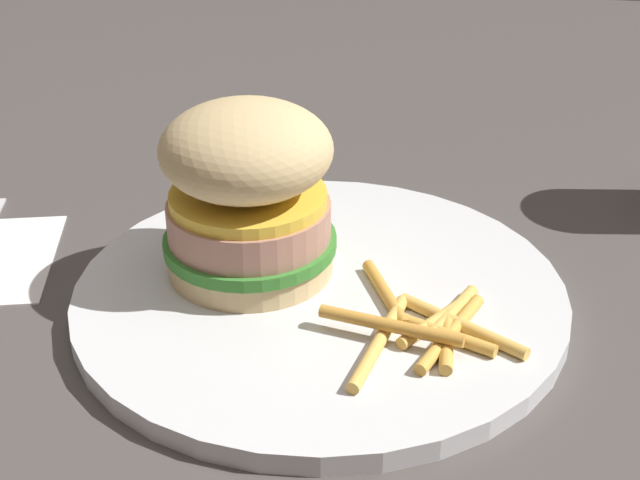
# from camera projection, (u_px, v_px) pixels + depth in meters

# --- Properties ---
(ground_plane) EXTENTS (1.60, 1.60, 0.00)m
(ground_plane) POSITION_uv_depth(u_px,v_px,m) (348.00, 336.00, 0.48)
(ground_plane) COLOR #47423F
(plate) EXTENTS (0.28, 0.28, 0.01)m
(plate) POSITION_uv_depth(u_px,v_px,m) (320.00, 294.00, 0.51)
(plate) COLOR silver
(plate) RESTS_ON ground_plane
(sandwich) EXTENTS (0.10, 0.10, 0.10)m
(sandwich) POSITION_uv_depth(u_px,v_px,m) (248.00, 190.00, 0.50)
(sandwich) COLOR tan
(sandwich) RESTS_ON plate
(fries_pile) EXTENTS (0.11, 0.12, 0.01)m
(fries_pile) POSITION_uv_depth(u_px,v_px,m) (425.00, 325.00, 0.47)
(fries_pile) COLOR gold
(fries_pile) RESTS_ON plate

